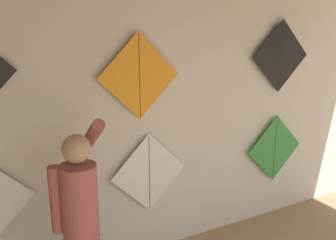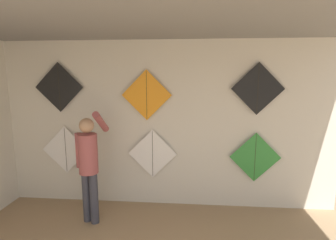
# 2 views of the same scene
# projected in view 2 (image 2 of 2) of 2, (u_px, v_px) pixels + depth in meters

# --- Properties ---
(back_panel) EXTENTS (5.98, 0.06, 2.80)m
(back_panel) POSITION_uv_depth(u_px,v_px,m) (157.00, 125.00, 4.44)
(back_panel) COLOR beige
(back_panel) RESTS_ON ground
(ceiling_slab) EXTENTS (5.98, 4.19, 0.04)m
(ceiling_slab) POSITION_uv_depth(u_px,v_px,m) (134.00, 13.00, 2.50)
(ceiling_slab) COLOR gray
(shopkeeper) EXTENTS (0.42, 0.55, 1.73)m
(shopkeeper) POSITION_uv_depth(u_px,v_px,m) (89.00, 161.00, 3.90)
(shopkeeper) COLOR #383842
(shopkeeper) RESTS_ON ground
(kite_0) EXTENTS (0.83, 0.01, 0.83)m
(kite_0) POSITION_uv_depth(u_px,v_px,m) (66.00, 150.00, 4.56)
(kite_0) COLOR white
(kite_1) EXTENTS (0.83, 0.01, 0.83)m
(kite_1) POSITION_uv_depth(u_px,v_px,m) (153.00, 154.00, 4.43)
(kite_1) COLOR white
(kite_2) EXTENTS (0.83, 0.01, 0.83)m
(kite_2) POSITION_uv_depth(u_px,v_px,m) (255.00, 157.00, 4.30)
(kite_2) COLOR #338C38
(kite_3) EXTENTS (0.83, 0.01, 0.83)m
(kite_3) POSITION_uv_depth(u_px,v_px,m) (59.00, 87.00, 4.37)
(kite_3) COLOR black
(kite_4) EXTENTS (0.83, 0.01, 0.83)m
(kite_4) POSITION_uv_depth(u_px,v_px,m) (147.00, 95.00, 4.27)
(kite_4) COLOR orange
(kite_5) EXTENTS (0.83, 0.01, 0.83)m
(kite_5) POSITION_uv_depth(u_px,v_px,m) (258.00, 89.00, 4.11)
(kite_5) COLOR black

